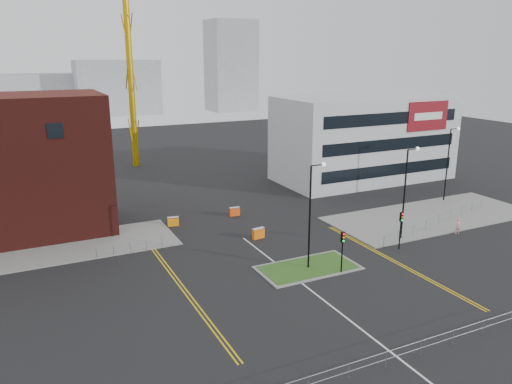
{
  "coord_description": "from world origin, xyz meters",
  "views": [
    {
      "loc": [
        -19.27,
        -25.53,
        17.75
      ],
      "look_at": [
        0.8,
        15.77,
        5.0
      ],
      "focal_mm": 35.0,
      "sensor_mm": 36.0,
      "label": 1
    }
  ],
  "objects": [
    {
      "name": "pavement_left",
      "position": [
        -20.0,
        22.0,
        0.06
      ],
      "size": [
        28.0,
        8.0,
        0.12
      ],
      "primitive_type": "cube",
      "color": "slate",
      "rests_on": "ground"
    },
    {
      "name": "streetlamp_right_near",
      "position": [
        14.22,
        10.0,
        5.41
      ],
      "size": [
        1.46,
        0.36,
        9.18
      ],
      "color": "black",
      "rests_on": "ground"
    },
    {
      "name": "ground",
      "position": [
        0.0,
        0.0,
        0.0
      ],
      "size": [
        200.0,
        200.0,
        0.0
      ],
      "primitive_type": "plane",
      "color": "black",
      "rests_on": "ground"
    },
    {
      "name": "railing_left",
      "position": [
        -11.0,
        18.0,
        0.74
      ],
      "size": [
        6.05,
        0.05,
        1.1
      ],
      "color": "gray",
      "rests_on": "ground"
    },
    {
      "name": "pedestrian",
      "position": [
        20.25,
        8.63,
        0.82
      ],
      "size": [
        0.63,
        0.44,
        1.64
      ],
      "primitive_type": "imported",
      "rotation": [
        0.0,
        0.0,
        -0.08
      ],
      "color": "pink",
      "rests_on": "ground"
    },
    {
      "name": "railing_right",
      "position": [
        20.5,
        11.5,
        0.78
      ],
      "size": [
        19.05,
        5.05,
        1.1
      ],
      "color": "gray",
      "rests_on": "ground"
    },
    {
      "name": "streetlamp_right_far",
      "position": [
        28.22,
        18.0,
        5.41
      ],
      "size": [
        1.46,
        0.36,
        9.18
      ],
      "color": "black",
      "rests_on": "ground"
    },
    {
      "name": "railing_front",
      "position": [
        0.0,
        -6.0,
        0.78
      ],
      "size": [
        24.05,
        0.05,
        1.1
      ],
      "color": "gray",
      "rests_on": "ground"
    },
    {
      "name": "yellow_left_a",
      "position": [
        -9.0,
        10.0,
        0.01
      ],
      "size": [
        0.12,
        24.0,
        0.01
      ],
      "primitive_type": "cube",
      "color": "gold",
      "rests_on": "ground"
    },
    {
      "name": "streetlamp_island",
      "position": [
        2.22,
        8.0,
        5.41
      ],
      "size": [
        1.46,
        0.36,
        9.18
      ],
      "color": "black",
      "rests_on": "ground"
    },
    {
      "name": "traffic_light_island",
      "position": [
        4.0,
        5.98,
        2.57
      ],
      "size": [
        0.28,
        0.33,
        3.65
      ],
      "color": "black",
      "rests_on": "ground"
    },
    {
      "name": "traffic_light_right",
      "position": [
        12.0,
        7.98,
        2.57
      ],
      "size": [
        0.28,
        0.33,
        3.65
      ],
      "color": "black",
      "rests_on": "ground"
    },
    {
      "name": "yellow_right_a",
      "position": [
        9.5,
        6.0,
        0.01
      ],
      "size": [
        0.12,
        20.0,
        0.01
      ],
      "primitive_type": "cube",
      "color": "gold",
      "rests_on": "ground"
    },
    {
      "name": "office_block",
      "position": [
        26.01,
        31.97,
        6.0
      ],
      "size": [
        25.0,
        12.2,
        12.0
      ],
      "color": "#B9BCBF",
      "rests_on": "ground"
    },
    {
      "name": "island_kerb",
      "position": [
        2.0,
        8.0,
        0.04
      ],
      "size": [
        8.6,
        4.6,
        0.08
      ],
      "primitive_type": "cube",
      "color": "slate",
      "rests_on": "ground"
    },
    {
      "name": "skyline_d",
      "position": [
        -8.0,
        140.0,
        6.0
      ],
      "size": [
        30.0,
        12.0,
        12.0
      ],
      "primitive_type": "cube",
      "color": "gray",
      "rests_on": "ground"
    },
    {
      "name": "yellow_left_b",
      "position": [
        -8.7,
        10.0,
        0.01
      ],
      "size": [
        0.12,
        24.0,
        0.01
      ],
      "primitive_type": "cube",
      "color": "gold",
      "rests_on": "ground"
    },
    {
      "name": "skyline_b",
      "position": [
        10.0,
        130.0,
        8.0
      ],
      "size": [
        24.0,
        12.0,
        16.0
      ],
      "primitive_type": "cube",
      "color": "gray",
      "rests_on": "ground"
    },
    {
      "name": "barrier_left",
      "position": [
        -5.21,
        23.67,
        0.54
      ],
      "size": [
        1.23,
        0.61,
        0.99
      ],
      "color": "orange",
      "rests_on": "ground"
    },
    {
      "name": "grass_island",
      "position": [
        2.0,
        8.0,
        0.06
      ],
      "size": [
        8.0,
        4.0,
        0.12
      ],
      "primitive_type": "cube",
      "color": "#274B19",
      "rests_on": "ground"
    },
    {
      "name": "pavement_right",
      "position": [
        22.0,
        14.0,
        0.06
      ],
      "size": [
        24.0,
        10.0,
        0.12
      ],
      "primitive_type": "cube",
      "color": "slate",
      "rests_on": "ground"
    },
    {
      "name": "skyline_c",
      "position": [
        45.0,
        125.0,
        14.0
      ],
      "size": [
        14.0,
        12.0,
        28.0
      ],
      "primitive_type": "cube",
      "color": "gray",
      "rests_on": "ground"
    },
    {
      "name": "barrier_right",
      "position": [
        2.07,
        24.0,
        0.54
      ],
      "size": [
        1.19,
        0.43,
        0.99
      ],
      "color": "#FC4F0E",
      "rests_on": "ground"
    },
    {
      "name": "centre_line",
      "position": [
        0.0,
        2.0,
        0.01
      ],
      "size": [
        0.15,
        30.0,
        0.01
      ],
      "primitive_type": "cube",
      "color": "silver",
      "rests_on": "ground"
    },
    {
      "name": "yellow_right_b",
      "position": [
        9.8,
        6.0,
        0.01
      ],
      "size": [
        0.12,
        20.0,
        0.01
      ],
      "primitive_type": "cube",
      "color": "gold",
      "rests_on": "ground"
    },
    {
      "name": "barrier_mid",
      "position": [
        1.32,
        16.32,
        0.58
      ],
      "size": [
        1.32,
        0.62,
        1.07
      ],
      "color": "orange",
      "rests_on": "ground"
    }
  ]
}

